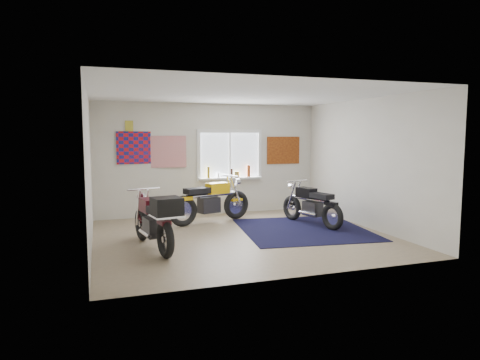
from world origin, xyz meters
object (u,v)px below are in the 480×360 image
object	(u,v)px
black_chrome_bike	(311,206)
maroon_tourer	(155,220)
navy_rug	(304,229)
yellow_triumph	(210,202)

from	to	relation	value
black_chrome_bike	maroon_tourer	bearing A→B (deg)	91.42
navy_rug	maroon_tourer	bearing A→B (deg)	-168.02
yellow_triumph	black_chrome_bike	bearing A→B (deg)	-43.20
navy_rug	yellow_triumph	xyz separation A→B (m)	(-1.64, 1.31, 0.45)
navy_rug	black_chrome_bike	xyz separation A→B (m)	(0.37, 0.38, 0.41)
navy_rug	black_chrome_bike	bearing A→B (deg)	45.36
yellow_triumph	black_chrome_bike	size ratio (longest dim) A/B	1.11
maroon_tourer	navy_rug	bearing A→B (deg)	-88.21
yellow_triumph	maroon_tourer	world-z (taller)	yellow_triumph
navy_rug	black_chrome_bike	distance (m)	0.67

